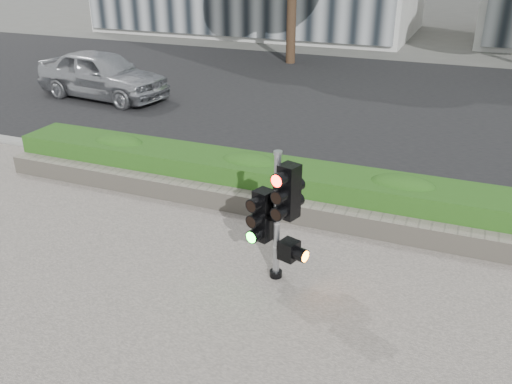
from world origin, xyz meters
TOP-DOWN VIEW (x-y plane):
  - ground at (0.00, 0.00)m, footprint 120.00×120.00m
  - road at (0.00, 10.00)m, footprint 60.00×13.00m
  - curb at (0.00, 3.15)m, footprint 60.00×0.25m
  - stone_wall at (0.00, 1.90)m, footprint 12.00×0.32m
  - hedge at (0.00, 2.55)m, footprint 12.00×1.00m
  - traffic_signal at (0.21, 0.22)m, footprint 0.68×0.56m
  - car_silver at (-7.96, 7.33)m, footprint 4.33×2.16m

SIDE VIEW (x-z plane):
  - ground at x=0.00m, z-range 0.00..0.00m
  - road at x=0.00m, z-range 0.00..0.02m
  - curb at x=0.00m, z-range 0.00..0.12m
  - stone_wall at x=0.00m, z-range 0.03..0.37m
  - hedge at x=0.00m, z-range 0.03..0.71m
  - car_silver at x=-7.96m, z-range 0.02..1.44m
  - traffic_signal at x=0.21m, z-range 0.13..1.98m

